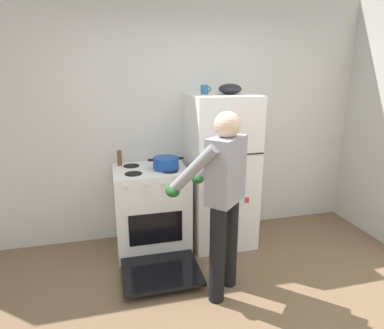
# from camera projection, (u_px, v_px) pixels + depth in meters

# --- Properties ---
(kitchen_wall_back) EXTENTS (6.00, 0.10, 2.70)m
(kitchen_wall_back) POSITION_uv_depth(u_px,v_px,m) (181.00, 120.00, 3.74)
(kitchen_wall_back) COLOR silver
(kitchen_wall_back) RESTS_ON ground
(refrigerator) EXTENTS (0.68, 0.72, 1.66)m
(refrigerator) POSITION_uv_depth(u_px,v_px,m) (221.00, 171.00, 3.62)
(refrigerator) COLOR white
(refrigerator) RESTS_ON ground
(stove_range) EXTENTS (0.76, 1.22, 0.92)m
(stove_range) POSITION_uv_depth(u_px,v_px,m) (152.00, 211.00, 3.52)
(stove_range) COLOR white
(stove_range) RESTS_ON ground
(person_cook) EXTENTS (0.67, 0.70, 1.60)m
(person_cook) POSITION_uv_depth(u_px,v_px,m) (221.00, 190.00, 2.68)
(person_cook) COLOR black
(person_cook) RESTS_ON ground
(red_pot) EXTENTS (0.37, 0.27, 0.12)m
(red_pot) POSITION_uv_depth(u_px,v_px,m) (166.00, 163.00, 3.39)
(red_pot) COLOR #19479E
(red_pot) RESTS_ON stove_range
(coffee_mug) EXTENTS (0.11, 0.08, 0.10)m
(coffee_mug) POSITION_uv_depth(u_px,v_px,m) (205.00, 90.00, 3.38)
(coffee_mug) COLOR #2D6093
(coffee_mug) RESTS_ON refrigerator
(pepper_mill) EXTENTS (0.05, 0.05, 0.16)m
(pepper_mill) POSITION_uv_depth(u_px,v_px,m) (120.00, 158.00, 3.51)
(pepper_mill) COLOR brown
(pepper_mill) RESTS_ON stove_range
(mixing_bowl) EXTENTS (0.24, 0.24, 0.11)m
(mixing_bowl) POSITION_uv_depth(u_px,v_px,m) (230.00, 89.00, 3.39)
(mixing_bowl) COLOR black
(mixing_bowl) RESTS_ON refrigerator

